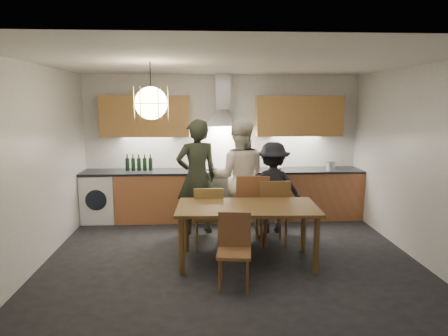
{
  "coord_description": "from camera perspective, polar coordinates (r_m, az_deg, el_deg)",
  "views": [
    {
      "loc": [
        -0.39,
        -5.09,
        2.13
      ],
      "look_at": [
        -0.08,
        0.4,
        1.2
      ],
      "focal_mm": 32.0,
      "sensor_mm": 36.0,
      "label": 1
    }
  ],
  "objects": [
    {
      "name": "ground",
      "position": [
        5.54,
        1.04,
        -13.04
      ],
      "size": [
        5.0,
        5.0,
        0.0
      ],
      "primitive_type": "plane",
      "color": "black",
      "rests_on": "ground"
    },
    {
      "name": "room_shell",
      "position": [
        5.13,
        1.1,
        4.86
      ],
      "size": [
        5.02,
        4.52,
        2.61
      ],
      "color": "white",
      "rests_on": "ground"
    },
    {
      "name": "counter_run",
      "position": [
        7.25,
        0.08,
        -3.8
      ],
      "size": [
        5.0,
        0.62,
        0.9
      ],
      "color": "#BE7649",
      "rests_on": "ground"
    },
    {
      "name": "range_stove",
      "position": [
        7.25,
        -0.1,
        -3.88
      ],
      "size": [
        0.9,
        0.6,
        0.92
      ],
      "color": "silver",
      "rests_on": "ground"
    },
    {
      "name": "wall_fixtures",
      "position": [
        7.17,
        -0.16,
        7.54
      ],
      "size": [
        4.3,
        0.54,
        1.1
      ],
      "color": "tan",
      "rests_on": "ground"
    },
    {
      "name": "pendant_lamp",
      "position": [
        5.03,
        -10.37,
        9.1
      ],
      "size": [
        0.43,
        0.43,
        0.7
      ],
      "color": "black",
      "rests_on": "ground"
    },
    {
      "name": "dining_table",
      "position": [
        5.27,
        3.33,
        -6.35
      ],
      "size": [
        1.87,
        0.99,
        0.77
      ],
      "rotation": [
        0.0,
        0.0,
        -0.04
      ],
      "color": "brown",
      "rests_on": "ground"
    },
    {
      "name": "chair_back_left",
      "position": [
        5.78,
        -2.26,
        -6.52
      ],
      "size": [
        0.43,
        0.43,
        0.92
      ],
      "rotation": [
        0.0,
        0.0,
        3.17
      ],
      "color": "brown",
      "rests_on": "ground"
    },
    {
      "name": "chair_back_mid",
      "position": [
        5.92,
        4.11,
        -5.31
      ],
      "size": [
        0.54,
        0.54,
        1.06
      ],
      "rotation": [
        0.0,
        0.0,
        3.02
      ],
      "color": "brown",
      "rests_on": "ground"
    },
    {
      "name": "chair_back_right",
      "position": [
        5.92,
        7.01,
        -5.72
      ],
      "size": [
        0.47,
        0.47,
        1.0
      ],
      "rotation": [
        0.0,
        0.0,
        3.18
      ],
      "color": "brown",
      "rests_on": "ground"
    },
    {
      "name": "chair_front",
      "position": [
        4.7,
        1.47,
        -10.86
      ],
      "size": [
        0.43,
        0.43,
        0.85
      ],
      "rotation": [
        0.0,
        0.0,
        -0.12
      ],
      "color": "brown",
      "rests_on": "ground"
    },
    {
      "name": "person_left",
      "position": [
        6.4,
        -3.9,
        -1.31
      ],
      "size": [
        0.77,
        0.61,
        1.85
      ],
      "primitive_type": "imported",
      "rotation": [
        0.0,
        0.0,
        3.41
      ],
      "color": "black",
      "rests_on": "ground"
    },
    {
      "name": "person_mid",
      "position": [
        6.43,
        2.16,
        -1.22
      ],
      "size": [
        0.96,
        0.79,
        1.85
      ],
      "primitive_type": "imported",
      "rotation": [
        0.0,
        0.0,
        3.04
      ],
      "color": "silver",
      "rests_on": "ground"
    },
    {
      "name": "person_right",
      "position": [
        6.54,
        6.95,
        -2.76
      ],
      "size": [
        0.99,
        0.6,
        1.48
      ],
      "primitive_type": "imported",
      "rotation": [
        0.0,
        0.0,
        3.08
      ],
      "color": "black",
      "rests_on": "ground"
    },
    {
      "name": "mixing_bowl",
      "position": [
        7.2,
        7.3,
        -0.06
      ],
      "size": [
        0.33,
        0.33,
        0.06
      ],
      "primitive_type": "imported",
      "rotation": [
        0.0,
        0.0,
        0.35
      ],
      "color": "#AFAFB2",
      "rests_on": "counter_run"
    },
    {
      "name": "stock_pot",
      "position": [
        7.52,
        15.02,
        0.31
      ],
      "size": [
        0.18,
        0.18,
        0.12
      ],
      "primitive_type": "cylinder",
      "rotation": [
        0.0,
        0.0,
        -0.02
      ],
      "color": "silver",
      "rests_on": "counter_run"
    },
    {
      "name": "wine_bottles",
      "position": [
        7.26,
        -12.06,
        0.77
      ],
      "size": [
        0.48,
        0.07,
        0.29
      ],
      "color": "black",
      "rests_on": "counter_run"
    }
  ]
}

